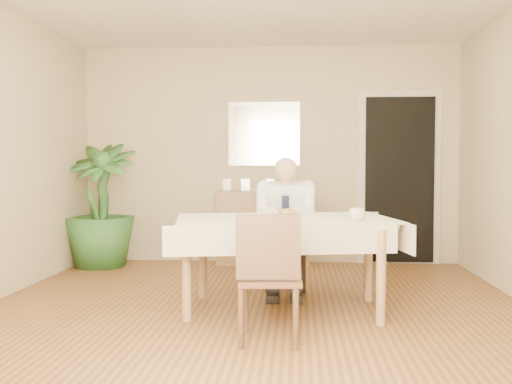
# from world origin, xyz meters

# --- Properties ---
(room) EXTENTS (5.00, 5.02, 2.60)m
(room) POSITION_xyz_m (0.00, 0.00, 1.30)
(room) COLOR brown
(room) RESTS_ON ground
(window) EXTENTS (1.34, 0.04, 1.44)m
(window) POSITION_xyz_m (0.00, -2.47, 1.45)
(window) COLOR silver
(window) RESTS_ON room
(doorway) EXTENTS (0.96, 0.07, 2.10)m
(doorway) POSITION_xyz_m (1.55, 2.46, 1.00)
(doorway) COLOR silver
(doorway) RESTS_ON ground
(mirror) EXTENTS (0.86, 0.04, 0.76)m
(mirror) POSITION_xyz_m (-0.06, 2.47, 1.55)
(mirror) COLOR silver
(mirror) RESTS_ON room
(dining_table) EXTENTS (1.89, 1.31, 0.75)m
(dining_table) POSITION_xyz_m (0.24, 0.17, 0.67)
(dining_table) COLOR #A5805C
(dining_table) RESTS_ON ground
(chair_far) EXTENTS (0.41, 0.41, 0.83)m
(chair_far) POSITION_xyz_m (0.24, 1.04, 0.46)
(chair_far) COLOR #402C1C
(chair_far) RESTS_ON ground
(chair_near) EXTENTS (0.44, 0.44, 0.86)m
(chair_near) POSITION_xyz_m (0.16, -0.72, 0.48)
(chair_near) COLOR #402C1C
(chair_near) RESTS_ON ground
(seated_man) EXTENTS (0.48, 0.72, 1.24)m
(seated_man) POSITION_xyz_m (0.24, 0.76, 0.69)
(seated_man) COLOR white
(seated_man) RESTS_ON ground
(plate) EXTENTS (0.26, 0.26, 0.02)m
(plate) POSITION_xyz_m (0.26, 0.37, 0.76)
(plate) COLOR white
(plate) RESTS_ON dining_table
(food) EXTENTS (0.14, 0.14, 0.06)m
(food) POSITION_xyz_m (0.26, 0.37, 0.78)
(food) COLOR olive
(food) RESTS_ON dining_table
(knife) EXTENTS (0.01, 0.13, 0.01)m
(knife) POSITION_xyz_m (0.30, 0.31, 0.78)
(knife) COLOR silver
(knife) RESTS_ON dining_table
(fork) EXTENTS (0.01, 0.13, 0.01)m
(fork) POSITION_xyz_m (0.22, 0.31, 0.78)
(fork) COLOR silver
(fork) RESTS_ON dining_table
(coffee_mug) EXTENTS (0.14, 0.14, 0.09)m
(coffee_mug) POSITION_xyz_m (0.80, -0.01, 0.80)
(coffee_mug) COLOR white
(coffee_mug) RESTS_ON dining_table
(sideboard) EXTENTS (1.09, 0.39, 0.87)m
(sideboard) POSITION_xyz_m (-0.06, 2.32, 0.44)
(sideboard) COLOR #A5805C
(sideboard) RESTS_ON ground
(photo_frame_left) EXTENTS (0.10, 0.02, 0.14)m
(photo_frame_left) POSITION_xyz_m (-0.50, 2.39, 0.94)
(photo_frame_left) COLOR silver
(photo_frame_left) RESTS_ON sideboard
(photo_frame_center) EXTENTS (0.10, 0.02, 0.14)m
(photo_frame_center) POSITION_xyz_m (-0.27, 2.35, 0.94)
(photo_frame_center) COLOR silver
(photo_frame_center) RESTS_ON sideboard
(photo_frame_right) EXTENTS (0.10, 0.02, 0.14)m
(photo_frame_right) POSITION_xyz_m (0.02, 2.38, 0.94)
(photo_frame_right) COLOR silver
(photo_frame_right) RESTS_ON sideboard
(potted_palm) EXTENTS (0.89, 0.89, 1.43)m
(potted_palm) POSITION_xyz_m (-1.93, 2.02, 0.72)
(potted_palm) COLOR #265320
(potted_palm) RESTS_ON ground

